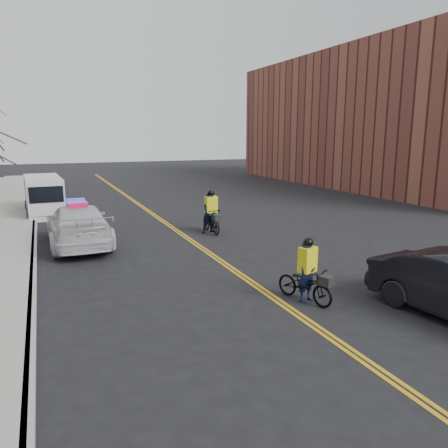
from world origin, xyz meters
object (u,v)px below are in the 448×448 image
cyclist_near (307,279)px  cyclist_far (211,216)px  police_cruiser (78,225)px  cargo_van (44,196)px

cyclist_near → cyclist_far: size_ratio=0.96×
police_cruiser → cyclist_far: size_ratio=2.90×
cargo_van → cyclist_far: 10.36m
police_cruiser → cyclist_near: 9.93m
cargo_van → cyclist_near: size_ratio=2.70×
police_cruiser → cargo_van: cargo_van is taller
cyclist_near → cyclist_far: bearing=67.3°
police_cruiser → cargo_van: 7.96m
police_cruiser → cargo_van: size_ratio=1.12×
cargo_van → cyclist_near: bearing=-72.2°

